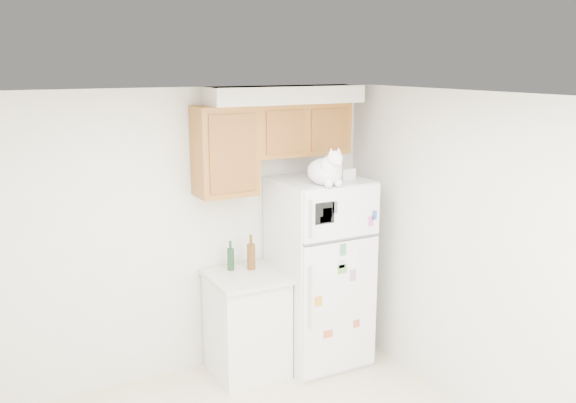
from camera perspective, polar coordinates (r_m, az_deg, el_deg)
room_shell at (r=3.62m, az=-2.03°, el=-3.54°), size 3.84×4.04×2.52m
refrigerator at (r=5.55m, az=2.95°, el=-6.57°), size 0.76×0.78×1.70m
base_counter at (r=5.46m, az=-3.87°, el=-11.30°), size 0.64×0.64×0.92m
cat at (r=5.06m, az=3.67°, el=2.93°), size 0.32×0.47×0.33m
storage_box_back at (r=5.49m, az=3.93°, el=2.93°), size 0.20×0.16×0.10m
storage_box_front at (r=5.37m, az=5.38°, el=2.61°), size 0.17×0.13×0.09m
bottle_green at (r=5.36m, az=-5.40°, el=-5.06°), size 0.06×0.06×0.26m
bottle_amber at (r=5.36m, az=-3.48°, el=-4.75°), size 0.07×0.07×0.31m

